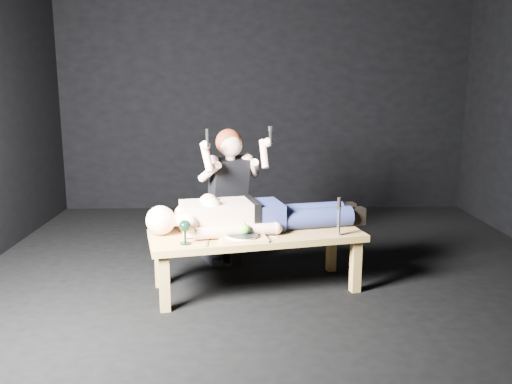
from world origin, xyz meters
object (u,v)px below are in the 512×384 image
kneeling_woman (226,196)px  carving_knife (339,216)px  serving_tray (243,238)px  goblet (185,232)px  table (256,261)px  lying_man (259,211)px

kneeling_woman → carving_knife: 1.08m
serving_tray → goblet: size_ratio=1.95×
table → lying_man: 0.38m
lying_man → kneeling_woman: size_ratio=1.37×
table → kneeling_woman: bearing=100.5°
table → kneeling_woman: kneeling_woman is taller
goblet → carving_knife: (1.11, 0.20, 0.06)m
serving_tray → goblet: goblet is taller
serving_tray → goblet: 0.42m
lying_man → kneeling_woman: bearing=107.9°
table → goblet: bearing=-163.1°
table → goblet: (-0.50, -0.29, 0.31)m
kneeling_woman → goblet: bearing=-129.6°
kneeling_woman → serving_tray: 0.78m
lying_man → carving_knife: bearing=-32.5°
kneeling_woman → goblet: kneeling_woman is taller
lying_man → goblet: 0.67m
kneeling_woman → serving_tray: bearing=-102.1°
table → lying_man: (0.03, 0.11, 0.36)m
goblet → serving_tray: bearing=14.6°
table → goblet: 0.66m
lying_man → carving_knife: (0.58, -0.20, 0.00)m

